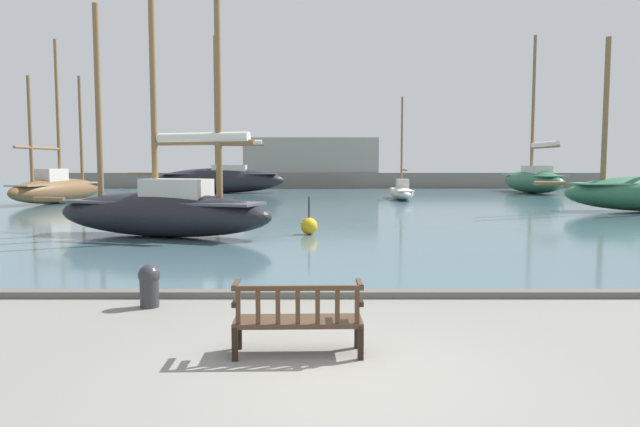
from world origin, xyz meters
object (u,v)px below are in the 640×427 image
(sailboat_distant_harbor, at_px, (57,187))
(mooring_bollard, at_px, (148,284))
(channel_buoy, at_px, (308,226))
(sailboat_outer_starboard, at_px, (532,179))
(park_bench, at_px, (297,318))
(sailboat_far_starboard, at_px, (162,206))
(sailboat_far_port, at_px, (401,191))
(sailboat_centre_channel, at_px, (220,179))

(sailboat_distant_harbor, height_order, mooring_bollard, sailboat_distant_harbor)
(channel_buoy, bearing_deg, sailboat_outer_starboard, 57.91)
(park_bench, xyz_separation_m, sailboat_distant_harbor, (-15.85, 28.04, 0.57))
(sailboat_far_starboard, relative_size, sailboat_outer_starboard, 0.84)
(sailboat_distant_harbor, bearing_deg, park_bench, -60.53)
(mooring_bollard, bearing_deg, channel_buoy, 75.33)
(sailboat_outer_starboard, bearing_deg, mooring_bollard, -118.26)
(sailboat_far_starboard, distance_m, sailboat_far_port, 23.26)
(park_bench, distance_m, sailboat_far_port, 32.56)
(sailboat_centre_channel, bearing_deg, sailboat_far_port, -32.99)
(park_bench, relative_size, sailboat_distant_harbor, 0.16)
(sailboat_far_starboard, height_order, sailboat_distant_harbor, sailboat_far_starboard)
(channel_buoy, bearing_deg, sailboat_centre_channel, 105.38)
(sailboat_centre_channel, xyz_separation_m, channel_buoy, (8.02, -29.17, -0.93))
(sailboat_outer_starboard, bearing_deg, sailboat_far_port, -143.54)
(park_bench, height_order, sailboat_outer_starboard, sailboat_outer_starboard)
(park_bench, bearing_deg, sailboat_far_starboard, 112.93)
(sailboat_far_port, distance_m, sailboat_distant_harbor, 22.08)
(sailboat_far_port, bearing_deg, park_bench, -100.38)
(sailboat_distant_harbor, bearing_deg, sailboat_centre_channel, 59.39)
(sailboat_far_starboard, height_order, mooring_bollard, sailboat_far_starboard)
(park_bench, distance_m, sailboat_far_starboard, 12.36)
(sailboat_far_starboard, bearing_deg, mooring_bollard, -76.00)
(park_bench, height_order, sailboat_far_starboard, sailboat_far_starboard)
(sailboat_distant_harbor, height_order, sailboat_outer_starboard, sailboat_outer_starboard)
(sailboat_far_port, xyz_separation_m, sailboat_distant_harbor, (-21.71, -3.99, 0.42))
(park_bench, distance_m, mooring_bollard, 3.55)
(sailboat_far_starboard, distance_m, sailboat_distant_harbor, 19.99)
(sailboat_outer_starboard, relative_size, channel_buoy, 10.41)
(park_bench, bearing_deg, sailboat_distant_harbor, 119.47)
(park_bench, xyz_separation_m, sailboat_far_starboard, (-4.81, 11.37, 0.59))
(park_bench, bearing_deg, sailboat_far_port, 79.62)
(park_bench, bearing_deg, channel_buoy, 90.44)
(mooring_bollard, height_order, channel_buoy, channel_buoy)
(sailboat_outer_starboard, bearing_deg, channel_buoy, -122.09)
(park_bench, relative_size, sailboat_outer_starboard, 0.12)
(sailboat_far_port, bearing_deg, sailboat_far_starboard, -117.33)
(sailboat_far_starboard, distance_m, channel_buoy, 4.80)
(sailboat_centre_channel, relative_size, channel_buoy, 10.41)
(park_bench, distance_m, channel_buoy, 11.94)
(sailboat_far_starboard, bearing_deg, sailboat_far_port, 62.67)
(sailboat_outer_starboard, bearing_deg, sailboat_centre_channel, -179.85)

